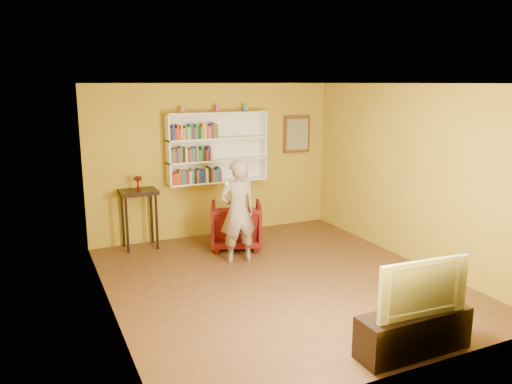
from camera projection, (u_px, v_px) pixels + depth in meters
room_shell at (279, 211)px, 6.75m from camera, size 5.30×5.80×2.88m
bookshelf at (216, 147)px, 8.76m from camera, size 1.80×0.29×1.23m
books_row_lower at (197, 176)px, 8.60m from camera, size 0.89×0.19×0.27m
books_row_middle at (190, 155)px, 8.48m from camera, size 0.73×0.19×0.27m
books_row_upper at (194, 132)px, 8.43m from camera, size 0.83×0.19×0.26m
ornament_left at (182, 110)px, 8.31m from camera, size 0.07×0.07×0.10m
ornament_centre at (217, 109)px, 8.57m from camera, size 0.08×0.08×0.11m
ornament_right at (245, 108)px, 8.78m from camera, size 0.08×0.08×0.10m
framed_painting at (297, 134)px, 9.45m from camera, size 0.55×0.05×0.70m
console_table at (139, 200)px, 8.20m from camera, size 0.60×0.46×0.99m
ruby_lustre at (138, 180)px, 8.13m from camera, size 0.14×0.15×0.24m
armchair at (236, 225)px, 8.33m from camera, size 1.07×1.08×0.76m
person at (238, 212)px, 7.55m from camera, size 0.60×0.41×1.60m
game_remote at (225, 183)px, 7.05m from camera, size 0.04×0.15×0.04m
tv_cabinet at (413, 332)px, 5.08m from camera, size 1.24×0.37×0.44m
television at (417, 285)px, 4.97m from camera, size 1.03×0.20×0.59m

